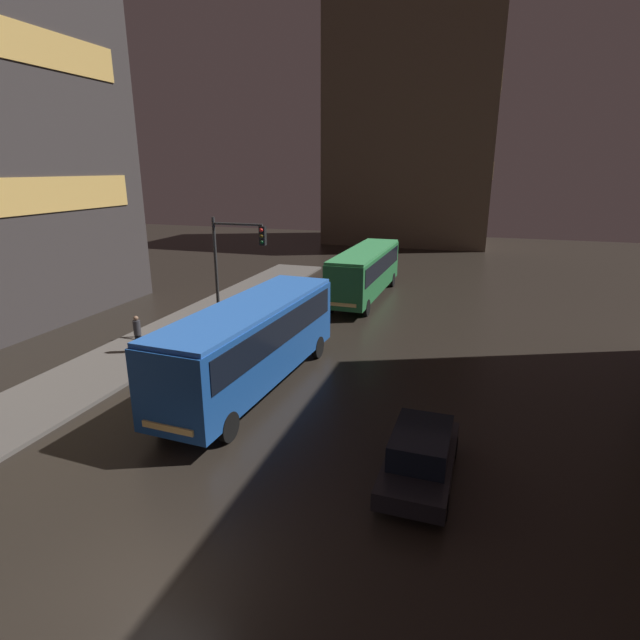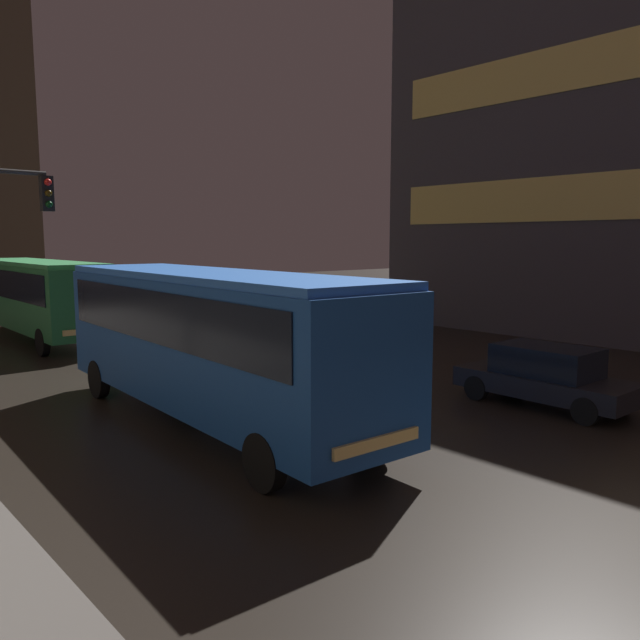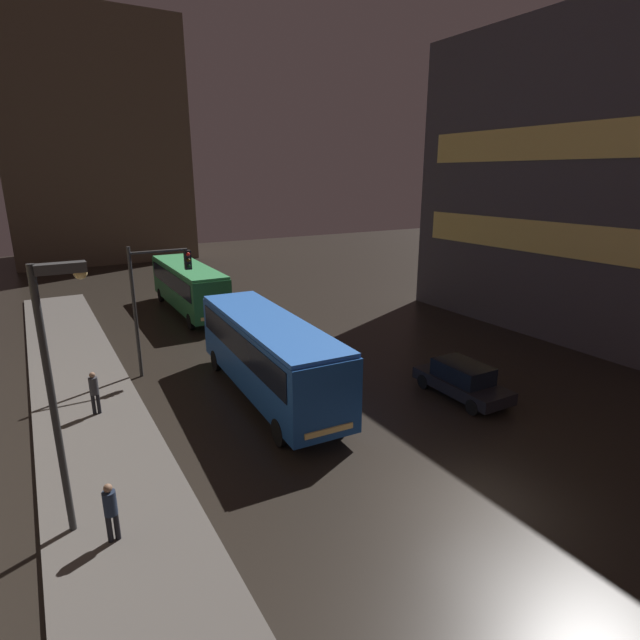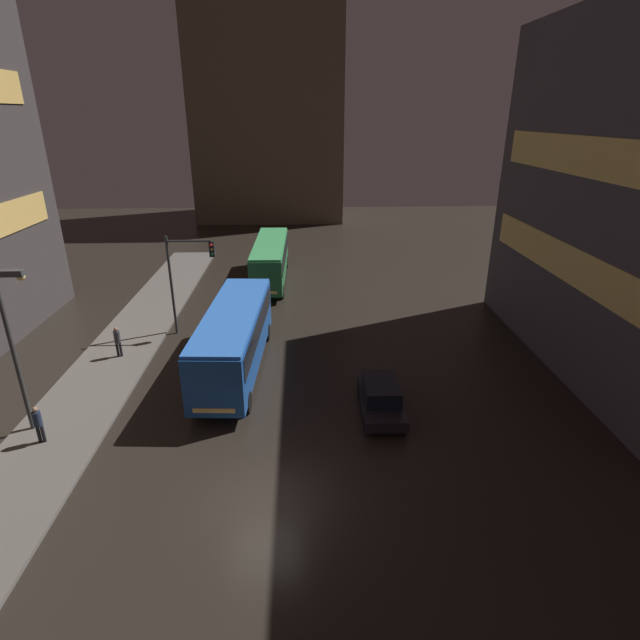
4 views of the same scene
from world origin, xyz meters
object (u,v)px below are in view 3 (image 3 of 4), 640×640
Objects in this scene: car_taxi at (462,380)px; pedestrian_mid at (94,390)px; bus_far at (188,283)px; traffic_light_main at (154,289)px; pedestrian_near at (111,508)px; bus_near at (268,350)px; street_lamp_sidewalk at (58,359)px.

pedestrian_mid reaches higher than car_taxi.
bus_far is 11.29m from traffic_light_main.
pedestrian_near is at bearing 8.96° from car_taxi.
traffic_light_main reaches higher than bus_near.
bus_near reaches higher than bus_far.
pedestrian_mid is 0.28× the size of traffic_light_main.
bus_near is 6.93m from pedestrian_mid.
street_lamp_sidewalk is at bearing 36.46° from bus_near.
traffic_light_main is at bearing -53.41° from bus_near.
traffic_light_main reaches higher than pedestrian_mid.
bus_far is 6.32× the size of pedestrian_mid.
bus_far is (1.03, 15.25, -0.10)m from bus_near.
bus_near reaches higher than pedestrian_mid.
bus_near is at bearing -29.73° from car_taxi.
bus_far is 22.47m from street_lamp_sidewalk.
street_lamp_sidewalk is (-8.89, -20.44, 2.87)m from bus_far.
bus_far is at bearing -34.31° from pedestrian_near.
pedestrian_mid is at bearing -22.04° from car_taxi.
bus_near is 1.78× the size of traffic_light_main.
street_lamp_sidewalk is at bearing -120.87° from pedestrian_mid.
pedestrian_mid is (-6.66, 1.65, -0.96)m from bus_near.
pedestrian_near is 0.27× the size of traffic_light_main.
pedestrian_near is 7.86m from pedestrian_mid.
bus_near is 6.61× the size of pedestrian_near.
car_taxi is at bearing -44.07° from pedestrian_mid.
pedestrian_mid is at bearing 80.04° from street_lamp_sidewalk.
pedestrian_near is (-14.30, -1.97, 0.33)m from car_taxi.
pedestrian_near is at bearing -57.89° from street_lamp_sidewalk.
car_taxi is 15.51m from street_lamp_sidewalk.
traffic_light_main is at bearing 24.89° from pedestrian_mid.
bus_near is 6.25× the size of pedestrian_mid.
street_lamp_sidewalk is at bearing -113.78° from traffic_light_main.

